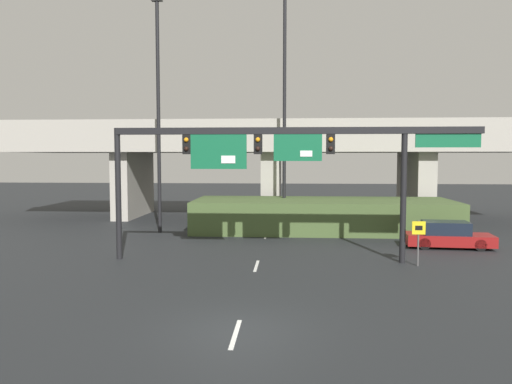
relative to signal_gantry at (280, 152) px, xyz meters
The scene contains 9 objects.
ground_plane 11.04m from the signal_gantry, 96.23° to the right, with size 160.00×160.00×0.00m, color black.
lane_markings 6.29m from the signal_gantry, 107.70° to the left, with size 0.14×46.77×0.01m.
signal_gantry is the anchor object (origin of this frame).
speed_limit_sign 7.47m from the signal_gantry, ahead, with size 0.60×0.11×2.13m.
highway_light_pole_near 12.04m from the signal_gantry, 89.69° to the left, with size 0.70×0.36×16.77m.
highway_light_pole_far 12.28m from the signal_gantry, 133.17° to the left, with size 0.70×0.36×15.32m.
overpass_bridge 17.64m from the signal_gantry, 93.43° to the left, with size 41.44×9.36×7.84m.
grass_embankment 11.28m from the signal_gantry, 75.04° to the left, with size 17.37×6.05×2.12m.
parked_sedan_near_right 11.12m from the signal_gantry, 24.61° to the left, with size 4.77×2.20×1.46m.
Camera 1 is at (1.53, -14.13, 5.03)m, focal length 35.00 mm.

